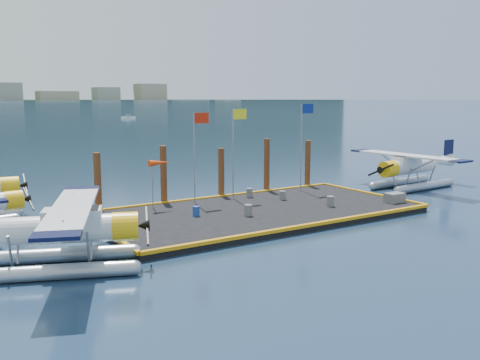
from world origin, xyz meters
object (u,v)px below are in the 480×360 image
object	(u,v)px
flagpole_yellow	(235,140)
windsock	(159,164)
seaplane_d	(410,169)
piling_1	(164,177)
piling_0	(98,184)
piling_2	(221,175)
flagpole_red	(197,143)
drum_5	(250,193)
drum_3	(248,210)
drum_1	(330,201)
crate	(395,198)
seaplane_a	(63,234)
piling_3	(267,167)
flagpole_blue	(303,134)
piling_4	(308,165)
drum_0	(196,211)
drum_2	(283,195)

from	to	relation	value
flagpole_yellow	windsock	distance (m)	5.87
seaplane_d	windsock	world-z (taller)	seaplane_d
seaplane_d	piling_1	distance (m)	20.32
piling_0	piling_1	world-z (taller)	piling_1
flagpole_yellow	windsock	size ratio (longest dim) A/B	1.99
piling_2	flagpole_red	bearing A→B (deg)	-150.20
flagpole_yellow	piling_0	world-z (taller)	flagpole_yellow
drum_5	flagpole_yellow	distance (m)	3.95
drum_5	flagpole_red	world-z (taller)	flagpole_red
drum_3	flagpole_yellow	world-z (taller)	flagpole_yellow
drum_1	crate	bearing A→B (deg)	-16.60
windsock	drum_3	bearing A→B (deg)	-55.42
windsock	piling_2	xyz separation A→B (m)	(5.53, 1.60, -1.33)
seaplane_a	piling_1	size ratio (longest dim) A/B	2.47
drum_1	flagpole_yellow	distance (m)	7.72
seaplane_a	piling_1	world-z (taller)	piling_1
flagpole_red	piling_3	bearing A→B (deg)	13.25
seaplane_d	drum_1	distance (m)	11.97
drum_3	piling_2	xyz separation A→B (m)	(2.07, 6.62, 1.16)
flagpole_blue	piling_4	bearing A→B (deg)	41.58
seaplane_a	seaplane_d	distance (m)	29.71
seaplane_d	piling_3	xyz separation A→B (m)	(-11.44, 3.92, 0.52)
drum_0	piling_4	bearing A→B (deg)	21.39
drum_0	drum_2	distance (m)	7.53
crate	piling_0	xyz separation A→B (m)	(-17.50, 8.53, 1.28)
seaplane_d	crate	size ratio (longest dim) A/B	8.30
windsock	flagpole_blue	bearing A→B (deg)	-0.00
drum_3	flagpole_red	bearing A→B (deg)	98.24
drum_2	flagpole_blue	world-z (taller)	flagpole_blue
piling_4	windsock	bearing A→B (deg)	-173.25
seaplane_a	drum_3	size ratio (longest dim) A/B	15.37
flagpole_blue	piling_1	bearing A→B (deg)	171.49
drum_0	piling_0	bearing A→B (deg)	130.79
drum_0	flagpole_yellow	world-z (taller)	flagpole_yellow
piling_0	flagpole_yellow	bearing A→B (deg)	-9.86
drum_5	piling_3	size ratio (longest dim) A/B	0.15
flagpole_red	piling_1	world-z (taller)	flagpole_red
drum_0	windsock	bearing A→B (deg)	103.66
drum_5	piling_2	size ratio (longest dim) A/B	0.17
piling_3	drum_2	bearing A→B (deg)	-109.12
seaplane_d	windsock	bearing A→B (deg)	80.56
piling_0	piling_4	xyz separation A→B (m)	(17.00, 0.00, 0.00)
flagpole_yellow	windsock	world-z (taller)	flagpole_yellow
drum_3	crate	bearing A→B (deg)	-10.28
flagpole_yellow	piling_4	xyz separation A→B (m)	(7.80, 1.60, -2.51)
drum_5	crate	bearing A→B (deg)	-43.35
crate	flagpole_blue	distance (m)	8.32
flagpole_yellow	piling_4	world-z (taller)	flagpole_yellow
drum_2	drum_3	xyz separation A→B (m)	(-4.78, -2.91, 0.04)
drum_0	drum_5	bearing A→B (deg)	28.45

